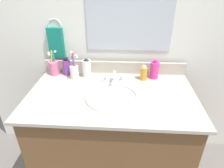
# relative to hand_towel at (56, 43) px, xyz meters

# --- Properties ---
(vanity_cabinet) EXTENTS (1.02, 0.58, 0.72)m
(vanity_cabinet) POSITION_rel_hand_towel_xyz_m (0.43, -0.33, -0.60)
(vanity_cabinet) COLOR brown
(vanity_cabinet) RESTS_ON ground_plane
(countertop) EXTENTS (1.06, 0.63, 0.02)m
(countertop) POSITION_rel_hand_towel_xyz_m (0.43, -0.33, -0.23)
(countertop) COLOR #B2A899
(countertop) RESTS_ON vanity_cabinet
(backsplash) EXTENTS (1.06, 0.02, 0.09)m
(backsplash) POSITION_rel_hand_towel_xyz_m (0.43, -0.02, -0.17)
(backsplash) COLOR #B2A899
(backsplash) RESTS_ON countertop
(back_wall) EXTENTS (2.16, 0.04, 1.30)m
(back_wall) POSITION_rel_hand_towel_xyz_m (0.43, 0.04, -0.31)
(back_wall) COLOR silver
(back_wall) RESTS_ON ground_plane
(mirror_panel) EXTENTS (0.60, 0.01, 0.56)m
(mirror_panel) POSITION_rel_hand_towel_xyz_m (0.53, 0.02, 0.23)
(mirror_panel) COLOR #B2BCC6
(towel_ring) EXTENTS (0.10, 0.01, 0.10)m
(towel_ring) POSITION_rel_hand_towel_xyz_m (0.00, 0.02, 0.12)
(towel_ring) COLOR silver
(hand_towel) EXTENTS (0.11, 0.04, 0.22)m
(hand_towel) POSITION_rel_hand_towel_xyz_m (0.00, 0.00, 0.00)
(hand_towel) COLOR #147260
(sink_basin) EXTENTS (0.34, 0.34, 0.11)m
(sink_basin) POSITION_rel_hand_towel_xyz_m (0.44, -0.36, -0.25)
(sink_basin) COLOR white
(sink_basin) RESTS_ON countertop
(faucet) EXTENTS (0.16, 0.10, 0.08)m
(faucet) POSITION_rel_hand_towel_xyz_m (0.44, -0.17, -0.19)
(faucet) COLOR silver
(faucet) RESTS_ON countertop
(bottle_cream_purple) EXTENTS (0.06, 0.06, 0.13)m
(bottle_cream_purple) POSITION_rel_hand_towel_xyz_m (0.08, -0.07, -0.16)
(bottle_cream_purple) COLOR #7A3899
(bottle_cream_purple) RESTS_ON countertop
(bottle_lotion_white) EXTENTS (0.06, 0.06, 0.14)m
(bottle_lotion_white) POSITION_rel_hand_towel_xyz_m (0.23, -0.10, -0.15)
(bottle_lotion_white) COLOR white
(bottle_lotion_white) RESTS_ON countertop
(bottle_oil_amber) EXTENTS (0.05, 0.05, 0.11)m
(bottle_oil_amber) POSITION_rel_hand_towel_xyz_m (0.65, -0.12, -0.17)
(bottle_oil_amber) COLOR gold
(bottle_oil_amber) RESTS_ON countertop
(bottle_soap_pink) EXTENTS (0.06, 0.06, 0.14)m
(bottle_soap_pink) POSITION_rel_hand_towel_xyz_m (0.72, -0.09, -0.16)
(bottle_soap_pink) COLOR #D8338C
(bottle_soap_pink) RESTS_ON countertop
(cup_pink) EXTENTS (0.07, 0.07, 0.19)m
(cup_pink) POSITION_rel_hand_towel_xyz_m (-0.01, -0.08, -0.17)
(cup_pink) COLOR #D16693
(cup_pink) RESTS_ON countertop
(cup_white_ceramic) EXTENTS (0.06, 0.07, 0.20)m
(cup_white_ceramic) POSITION_rel_hand_towel_xyz_m (0.15, -0.13, -0.17)
(cup_white_ceramic) COLOR white
(cup_white_ceramic) RESTS_ON countertop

